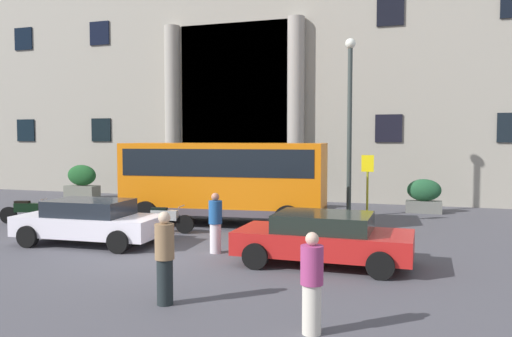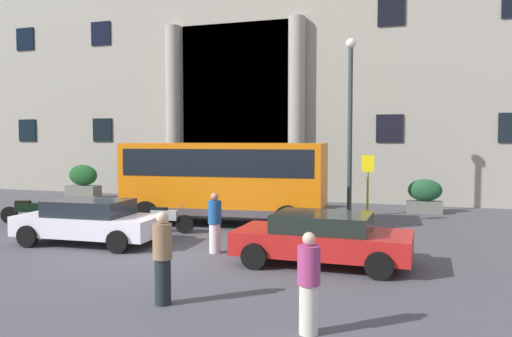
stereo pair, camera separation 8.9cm
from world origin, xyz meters
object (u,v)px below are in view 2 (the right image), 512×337
at_px(bus_stop_sign, 368,181).
at_px(pedestrian_man_crossing, 163,258).
at_px(motorcycle_near_kerb, 163,219).
at_px(pedestrian_woman_with_bag, 309,283).
at_px(hedge_planter_far_west, 425,197).
at_px(parked_sedan_far, 89,221).
at_px(lamppost_plaza_centre, 350,113).
at_px(hedge_planter_far_east, 83,182).
at_px(hedge_planter_entrance_left, 198,189).
at_px(orange_minibus, 225,176).
at_px(white_taxi_kerbside, 323,238).
at_px(hedge_planter_entrance_right, 304,194).
at_px(pedestrian_man_red_shirt, 215,223).
at_px(motorcycle_far_end, 27,211).

relative_size(bus_stop_sign, pedestrian_man_crossing, 1.42).
bearing_deg(bus_stop_sign, motorcycle_near_kerb, -146.57).
bearing_deg(pedestrian_woman_with_bag, hedge_planter_far_west, 49.22).
distance_m(parked_sedan_far, pedestrian_woman_with_bag, 8.94).
height_order(motorcycle_near_kerb, pedestrian_woman_with_bag, pedestrian_woman_with_bag).
distance_m(motorcycle_near_kerb, lamppost_plaza_centre, 8.29).
relative_size(bus_stop_sign, hedge_planter_far_east, 1.43).
bearing_deg(hedge_planter_entrance_left, pedestrian_man_crossing, -67.45).
bearing_deg(parked_sedan_far, hedge_planter_far_west, 43.37).
bearing_deg(hedge_planter_entrance_left, hedge_planter_far_east, -179.90).
xyz_separation_m(orange_minibus, bus_stop_sign, (4.81, 1.79, -0.19)).
bearing_deg(white_taxi_kerbside, hedge_planter_far_east, 145.25).
height_order(hedge_planter_far_east, hedge_planter_entrance_right, hedge_planter_far_east).
bearing_deg(hedge_planter_entrance_right, pedestrian_woman_with_bag, -76.40).
height_order(parked_sedan_far, motorcycle_near_kerb, parked_sedan_far).
xyz_separation_m(hedge_planter_entrance_left, pedestrian_man_crossing, (5.77, -13.89, 0.24)).
relative_size(bus_stop_sign, pedestrian_man_red_shirt, 1.52).
xyz_separation_m(hedge_planter_far_west, white_taxi_kerbside, (-2.27, -9.95, -0.01)).
height_order(pedestrian_woman_with_bag, lamppost_plaza_centre, lamppost_plaza_centre).
xyz_separation_m(hedge_planter_entrance_left, white_taxi_kerbside, (7.97, -9.97, 0.03)).
bearing_deg(pedestrian_man_red_shirt, hedge_planter_far_west, -24.24).
relative_size(motorcycle_near_kerb, pedestrian_woman_with_bag, 1.22).
bearing_deg(orange_minibus, lamppost_plaza_centre, 32.74).
bearing_deg(pedestrian_man_crossing, hedge_planter_far_east, 155.39).
relative_size(parked_sedan_far, pedestrian_man_crossing, 2.46).
relative_size(hedge_planter_entrance_right, white_taxi_kerbside, 0.39).
xyz_separation_m(bus_stop_sign, pedestrian_woman_with_bag, (0.33, -11.03, -0.72)).
bearing_deg(bus_stop_sign, parked_sedan_far, -139.05).
bearing_deg(orange_minibus, hedge_planter_entrance_left, 118.46).
relative_size(bus_stop_sign, motorcycle_near_kerb, 1.25).
relative_size(motorcycle_near_kerb, lamppost_plaza_centre, 0.28).
bearing_deg(hedge_planter_far_east, pedestrian_woman_with_bag, -43.75).
relative_size(orange_minibus, white_taxi_kerbside, 1.73).
xyz_separation_m(hedge_planter_far_east, white_taxi_kerbside, (14.41, -9.96, -0.16)).
bearing_deg(lamppost_plaza_centre, hedge_planter_far_east, 171.48).
bearing_deg(parked_sedan_far, pedestrian_woman_with_bag, -35.37).
relative_size(motorcycle_far_end, pedestrian_man_red_shirt, 1.20).
bearing_deg(pedestrian_woman_with_bag, bus_stop_sign, 57.27).
relative_size(pedestrian_woman_with_bag, pedestrian_man_red_shirt, 1.00).
relative_size(white_taxi_kerbside, pedestrian_woman_with_bag, 2.61).
distance_m(orange_minibus, bus_stop_sign, 5.13).
relative_size(orange_minibus, motorcycle_far_end, 3.74).
height_order(pedestrian_man_red_shirt, lamppost_plaza_centre, lamppost_plaza_centre).
height_order(motorcycle_near_kerb, pedestrian_man_red_shirt, pedestrian_man_red_shirt).
distance_m(hedge_planter_far_east, white_taxi_kerbside, 17.52).
bearing_deg(orange_minibus, hedge_planter_far_east, 146.96).
relative_size(motorcycle_far_end, pedestrian_man_crossing, 1.12).
xyz_separation_m(bus_stop_sign, hedge_planter_far_west, (1.93, 3.40, -0.86)).
bearing_deg(hedge_planter_far_west, white_taxi_kerbside, -102.85).
height_order(orange_minibus, pedestrian_man_crossing, orange_minibus).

